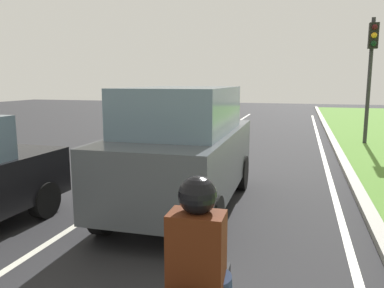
% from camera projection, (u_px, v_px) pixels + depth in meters
% --- Properties ---
extents(ground_plane, '(60.00, 60.00, 0.00)m').
position_uv_depth(ground_plane, '(206.00, 157.00, 12.13)').
color(ground_plane, '#262628').
extents(lane_line_center, '(0.12, 32.00, 0.01)m').
position_uv_depth(lane_line_center, '(185.00, 156.00, 12.32)').
color(lane_line_center, silver).
rests_on(lane_line_center, ground).
extents(lane_line_right_edge, '(0.12, 32.00, 0.01)m').
position_uv_depth(lane_line_right_edge, '(325.00, 163.00, 11.16)').
color(lane_line_right_edge, silver).
rests_on(lane_line_right_edge, ground).
extents(curb_right, '(0.24, 48.00, 0.12)m').
position_uv_depth(curb_right, '(344.00, 163.00, 11.01)').
color(curb_right, '#9E9B93').
rests_on(curb_right, ground).
extents(car_suv_ahead, '(2.02, 4.53, 2.28)m').
position_uv_depth(car_suv_ahead, '(184.00, 148.00, 7.07)').
color(car_suv_ahead, '#474C51').
rests_on(car_suv_ahead, ground).
extents(rider_person, '(0.51, 0.41, 1.16)m').
position_uv_depth(rider_person, '(198.00, 250.00, 2.76)').
color(rider_person, '#4C1E0C').
rests_on(rider_person, ground).
extents(traffic_light_near_right, '(0.32, 0.50, 4.64)m').
position_uv_depth(traffic_light_near_right, '(371.00, 59.00, 13.85)').
color(traffic_light_near_right, '#2D2D2D').
rests_on(traffic_light_near_right, ground).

